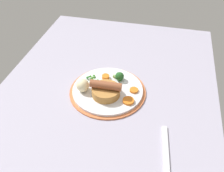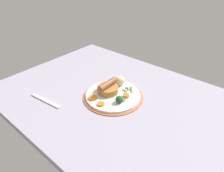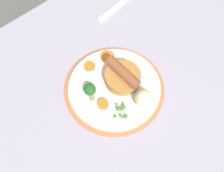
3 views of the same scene
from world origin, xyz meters
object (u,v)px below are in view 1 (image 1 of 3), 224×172
object	(u,v)px
sausage_pudding	(106,90)
carrot_slice_0	(106,77)
broccoli_floret_near	(119,76)
pea_pile	(92,78)
carrot_slice_6	(128,101)
potato_chunk_0	(83,85)
carrot_slice_1	(134,90)
fork	(166,151)
dinner_plate	(107,91)

from	to	relation	value
sausage_pudding	carrot_slice_0	xyz separation A→B (cm)	(8.92, 2.38, -1.55)
broccoli_floret_near	pea_pile	bearing A→B (deg)	-142.86
carrot_slice_0	carrot_slice_6	size ratio (longest dim) A/B	0.71
potato_chunk_0	carrot_slice_1	distance (cm)	18.38
sausage_pudding	fork	distance (cm)	28.79
potato_chunk_0	fork	size ratio (longest dim) A/B	0.27
broccoli_floret_near	carrot_slice_6	size ratio (longest dim) A/B	1.14
sausage_pudding	carrot_slice_6	xyz separation A→B (cm)	(-1.68, -8.32, -1.73)
broccoli_floret_near	fork	size ratio (longest dim) A/B	0.25
dinner_plate	carrot_slice_0	xyz separation A→B (cm)	(6.16, 2.23, 1.45)
pea_pile	sausage_pudding	bearing A→B (deg)	-133.09
dinner_plate	sausage_pudding	xyz separation A→B (cm)	(-2.76, -0.15, 3.00)
broccoli_floret_near	carrot_slice_6	distance (cm)	12.23
sausage_pudding	carrot_slice_6	bearing A→B (deg)	167.21
pea_pile	broccoli_floret_near	bearing A→B (deg)	-75.64
sausage_pudding	carrot_slice_0	bearing A→B (deg)	-76.44
broccoli_floret_near	potato_chunk_0	bearing A→B (deg)	-119.65
dinner_plate	potato_chunk_0	xyz separation A→B (cm)	(-2.36, 8.44, 3.20)
potato_chunk_0	carrot_slice_0	size ratio (longest dim) A/B	1.72
broccoli_floret_near	carrot_slice_1	xyz separation A→B (cm)	(-5.02, -6.43, -1.21)
pea_pile	fork	xyz separation A→B (cm)	(-24.57, -29.41, -2.01)
carrot_slice_6	dinner_plate	bearing A→B (deg)	62.37
dinner_plate	fork	world-z (taller)	dinner_plate
dinner_plate	fork	bearing A→B (deg)	-132.65
sausage_pudding	broccoli_floret_near	bearing A→B (deg)	-108.60
carrot_slice_1	carrot_slice_6	distance (cm)	5.93
dinner_plate	potato_chunk_0	world-z (taller)	potato_chunk_0
carrot_slice_0	carrot_slice_1	bearing A→B (deg)	-112.14
pea_pile	fork	distance (cm)	38.37
pea_pile	carrot_slice_1	size ratio (longest dim) A/B	1.63
broccoli_floret_near	potato_chunk_0	world-z (taller)	potato_chunk_0
sausage_pudding	carrot_slice_6	size ratio (longest dim) A/B	2.80
broccoli_floret_near	carrot_slice_1	world-z (taller)	broccoli_floret_near
fork	carrot_slice_6	bearing A→B (deg)	34.11
carrot_slice_6	fork	size ratio (longest dim) A/B	0.22
fork	sausage_pudding	bearing A→B (deg)	44.61
pea_pile	carrot_slice_6	world-z (taller)	pea_pile
potato_chunk_0	fork	xyz separation A→B (cm)	(-18.32, -30.89, -3.46)
dinner_plate	pea_pile	size ratio (longest dim) A/B	5.50
pea_pile	carrot_slice_0	size ratio (longest dim) A/B	1.80
sausage_pudding	broccoli_floret_near	world-z (taller)	sausage_pudding
carrot_slice_1	sausage_pudding	bearing A→B (deg)	114.22
carrot_slice_0	carrot_slice_6	xyz separation A→B (cm)	(-10.60, -10.71, -0.18)
carrot_slice_0	fork	bearing A→B (deg)	-137.40
carrot_slice_0	broccoli_floret_near	bearing A→B (deg)	-86.99
sausage_pudding	fork	bearing A→B (deg)	139.83
fork	carrot_slice_0	bearing A→B (deg)	36.00
sausage_pudding	carrot_slice_1	world-z (taller)	sausage_pudding
pea_pile	fork	world-z (taller)	pea_pile
dinner_plate	carrot_slice_1	world-z (taller)	carrot_slice_1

